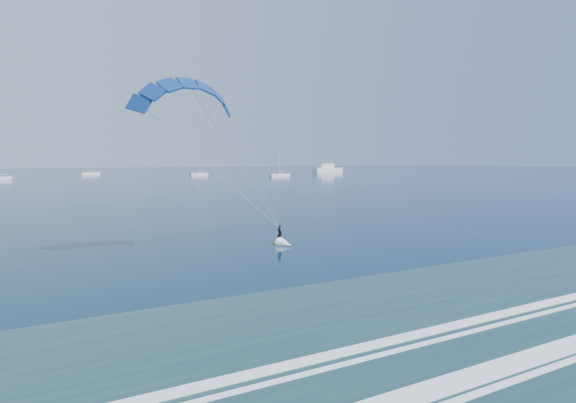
% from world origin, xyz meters
% --- Properties ---
extents(kitesurfer_rig, '(15.91, 6.96, 14.00)m').
position_xyz_m(kitesurfer_rig, '(4.17, 30.24, 7.16)').
color(kitesurfer_rig, '#95BF16').
rests_on(kitesurfer_rig, ground).
extents(motor_yacht, '(17.20, 4.59, 6.81)m').
position_xyz_m(motor_yacht, '(151.39, 226.14, 1.87)').
color(motor_yacht, silver).
rests_on(motor_yacht, ground).
extents(sailboat_4, '(7.89, 2.40, 10.85)m').
position_xyz_m(sailboat_4, '(30.78, 245.19, 0.68)').
color(sailboat_4, silver).
rests_on(sailboat_4, ground).
extents(sailboat_5, '(7.78, 2.40, 10.75)m').
position_xyz_m(sailboat_5, '(70.66, 211.20, 0.68)').
color(sailboat_5, silver).
rests_on(sailboat_5, ground).
extents(sailboat_6, '(8.82, 2.40, 11.94)m').
position_xyz_m(sailboat_6, '(94.67, 180.60, 0.68)').
color(sailboat_6, silver).
rests_on(sailboat_6, ground).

